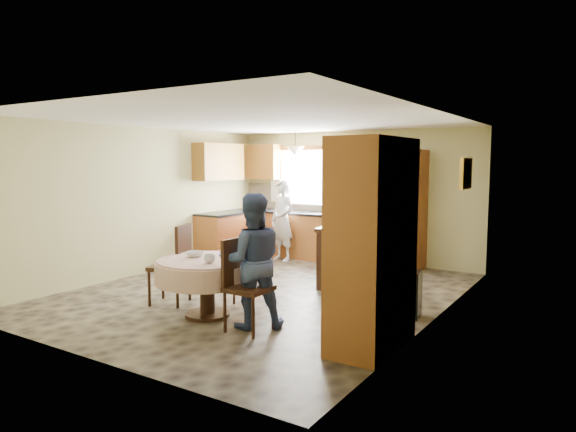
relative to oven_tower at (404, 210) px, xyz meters
The scene contains 36 objects.
floor 3.11m from the oven_tower, 113.15° to the right, with size 5.00×6.00×0.01m, color #6E624D.
ceiling 3.26m from the oven_tower, 113.15° to the right, with size 5.00×6.00×0.01m, color white.
wall_back 1.21m from the oven_tower, 164.91° to the left, with size 5.00×0.02×2.50m, color tan.
wall_front 5.81m from the oven_tower, 101.43° to the right, with size 5.00×0.02×2.50m, color tan.
wall_left 4.54m from the oven_tower, 143.61° to the right, with size 0.02×6.00×2.50m, color tan.
wall_right 3.02m from the oven_tower, 63.35° to the right, with size 0.02×6.00×2.50m, color tan.
window 2.24m from the oven_tower, behind, with size 1.40×0.03×1.10m, color white.
curtain_left 2.97m from the oven_tower, behind, with size 0.22×0.02×1.15m, color white.
curtain_right 1.54m from the oven_tower, behind, with size 0.22×0.02×1.15m, color white.
base_cab_back 2.09m from the oven_tower, behind, with size 3.30×0.60×0.88m, color #C37734.
counter_back 2.01m from the oven_tower, behind, with size 3.30×0.64×0.04m, color black.
base_cab_left 3.52m from the oven_tower, 165.12° to the right, with size 0.60×1.20×0.88m, color #C37734.
counter_left 3.47m from the oven_tower, 165.12° to the right, with size 0.64×1.20×0.04m, color black.
backsplash 2.03m from the oven_tower, behind, with size 3.30×0.02×0.55m, color #CDB191.
wall_cab_left 3.31m from the oven_tower, behind, with size 0.85×0.33×0.72m, color #AB782A.
wall_cab_right 1.32m from the oven_tower, behind, with size 0.90×0.33×0.72m, color #AB782A.
wall_cab_side 3.70m from the oven_tower, 165.67° to the right, with size 0.33×1.20×0.72m, color #AB782A.
oven_tower is the anchor object (origin of this frame).
oven_upper 0.37m from the oven_tower, 90.00° to the right, with size 0.56×0.01×0.45m, color black.
oven_lower 0.44m from the oven_tower, 90.00° to the right, with size 0.56×0.01×0.45m, color black.
pendant 2.40m from the oven_tower, behind, with size 0.36×0.36×0.18m, color beige.
sideboard 1.95m from the oven_tower, 90.87° to the right, with size 1.22×0.50×0.87m, color #3C1E10.
space_heater 2.98m from the oven_tower, 70.23° to the right, with size 0.42×0.29×0.58m, color black.
cupboard 4.07m from the oven_tower, 74.74° to the right, with size 0.56×1.13×2.15m, color #C37734.
dining_table 4.18m from the oven_tower, 105.01° to the right, with size 1.26×1.26×0.72m.
chair_left 4.24m from the oven_tower, 115.41° to the right, with size 0.60×0.60×1.08m.
chair_back 3.53m from the oven_tower, 105.94° to the right, with size 0.44×0.44×0.88m.
chair_right 4.23m from the oven_tower, 95.26° to the right, with size 0.46×0.46×1.05m.
framed_picture 1.89m from the oven_tower, 41.81° to the right, with size 0.06×0.54×0.45m.
microwave 0.72m from the oven_tower, behind, with size 0.51×0.35×0.28m, color silver.
person_sink 2.33m from the oven_tower, 168.58° to the right, with size 0.57×0.37×1.56m, color silver.
person_dining 4.08m from the oven_tower, 94.93° to the right, with size 0.76×0.59×1.56m, color navy.
bowl_sideboard 1.87m from the oven_tower, 97.67° to the right, with size 0.23×0.23×0.06m, color #B2B2B2.
bottle_sideboard 1.86m from the oven_tower, 83.26° to the right, with size 0.12×0.12×0.30m, color silver.
cup_table 4.29m from the oven_tower, 101.75° to the right, with size 0.13×0.13×0.11m, color #B2B2B2.
bowl_table 4.19m from the oven_tower, 108.13° to the right, with size 0.22×0.22×0.07m, color #B2B2B2.
Camera 1 is at (4.25, -6.03, 1.90)m, focal length 32.00 mm.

